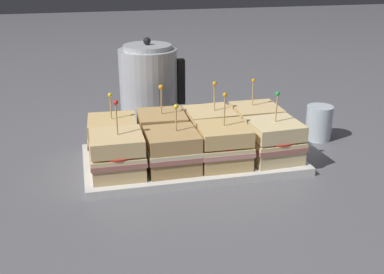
% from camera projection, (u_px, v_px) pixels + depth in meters
% --- Properties ---
extents(ground_plane, '(6.00, 6.00, 0.00)m').
position_uv_depth(ground_plane, '(192.00, 163.00, 1.11)').
color(ground_plane, slate).
extents(serving_platter, '(0.49, 0.26, 0.02)m').
position_uv_depth(serving_platter, '(192.00, 159.00, 1.10)').
color(serving_platter, silver).
rests_on(serving_platter, ground_plane).
extents(sandwich_front_far_left, '(0.11, 0.11, 0.16)m').
position_uv_depth(sandwich_front_far_left, '(117.00, 155.00, 1.00)').
color(sandwich_front_far_left, '#DBB77A').
rests_on(sandwich_front_far_left, serving_platter).
extents(sandwich_front_center_left, '(0.11, 0.11, 0.14)m').
position_uv_depth(sandwich_front_center_left, '(172.00, 150.00, 1.02)').
color(sandwich_front_center_left, tan).
rests_on(sandwich_front_center_left, serving_platter).
extents(sandwich_front_center_right, '(0.11, 0.11, 0.16)m').
position_uv_depth(sandwich_front_center_right, '(223.00, 145.00, 1.04)').
color(sandwich_front_center_right, tan).
rests_on(sandwich_front_center_right, serving_platter).
extents(sandwich_front_far_right, '(0.12, 0.12, 0.16)m').
position_uv_depth(sandwich_front_far_right, '(274.00, 141.00, 1.07)').
color(sandwich_front_far_right, beige).
rests_on(sandwich_front_far_right, serving_platter).
extents(sandwich_back_far_left, '(0.12, 0.12, 0.15)m').
position_uv_depth(sandwich_back_far_left, '(113.00, 136.00, 1.10)').
color(sandwich_back_far_left, tan).
rests_on(sandwich_back_far_left, serving_platter).
extents(sandwich_back_center_left, '(0.12, 0.12, 0.16)m').
position_uv_depth(sandwich_back_center_left, '(162.00, 131.00, 1.12)').
color(sandwich_back_center_left, tan).
rests_on(sandwich_back_center_left, serving_platter).
extents(sandwich_back_center_right, '(0.12, 0.12, 0.16)m').
position_uv_depth(sandwich_back_center_right, '(210.00, 128.00, 1.15)').
color(sandwich_back_center_right, '#DBB77A').
rests_on(sandwich_back_center_right, serving_platter).
extents(sandwich_back_far_right, '(0.11, 0.11, 0.16)m').
position_uv_depth(sandwich_back_far_right, '(256.00, 124.00, 1.17)').
color(sandwich_back_far_right, '#DBB77A').
rests_on(sandwich_back_far_right, serving_platter).
extents(kettle_steel, '(0.18, 0.16, 0.24)m').
position_uv_depth(kettle_steel, '(149.00, 86.00, 1.32)').
color(kettle_steel, '#B7BABF').
rests_on(kettle_steel, ground_plane).
extents(drinking_glass, '(0.07, 0.07, 0.09)m').
position_uv_depth(drinking_glass, '(319.00, 123.00, 1.23)').
color(drinking_glass, silver).
rests_on(drinking_glass, ground_plane).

